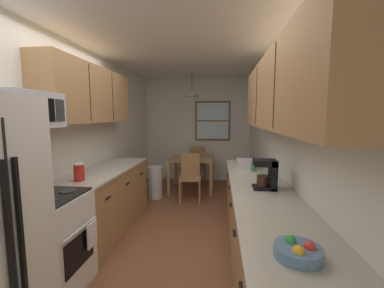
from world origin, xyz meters
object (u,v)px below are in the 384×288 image
object	(u,v)px
coffee_maker	(268,174)
fruit_bowl	(298,251)
dining_chair_far	(197,162)
trash_bin	(155,182)
storage_canister	(79,172)
dish_rack	(247,163)
stove_range	(47,243)
dining_chair_near	(190,175)
mug_spare	(264,178)
microwave_over_range	(25,110)
table_serving_bowl	(194,156)
mug_by_coffeemaker	(254,167)
dining_table	(192,162)

from	to	relation	value
coffee_maker	fruit_bowl	distance (m)	1.21
dining_chair_far	coffee_maker	world-z (taller)	coffee_maker
trash_bin	storage_canister	xyz separation A→B (m)	(-0.30, -2.08, 0.68)
fruit_bowl	dish_rack	distance (m)	2.26
stove_range	fruit_bowl	bearing A→B (deg)	-19.54
dining_chair_near	mug_spare	bearing A→B (deg)	-60.41
microwave_over_range	mug_spare	xyz separation A→B (m)	(2.17, 0.76, -0.73)
dining_chair_far	coffee_maker	distance (m)	3.61
dining_chair_near	table_serving_bowl	size ratio (longest dim) A/B	4.29
stove_range	dish_rack	xyz separation A→B (m)	(1.95, 1.56, 0.48)
trash_bin	mug_spare	size ratio (longest dim) A/B	5.17
coffee_maker	dish_rack	distance (m)	1.07
stove_range	table_serving_bowl	xyz separation A→B (m)	(1.00, 3.24, 0.28)
dining_chair_far	coffee_maker	xyz separation A→B (m)	(1.02, -3.42, 0.55)
stove_range	mug_spare	bearing A→B (deg)	20.23
fruit_bowl	microwave_over_range	bearing A→B (deg)	161.45
stove_range	mug_spare	size ratio (longest dim) A/B	8.89
dining_chair_far	storage_canister	xyz separation A→B (m)	(-1.02, -3.35, 0.50)
stove_range	mug_by_coffeemaker	size ratio (longest dim) A/B	9.88
stove_range	table_serving_bowl	world-z (taller)	stove_range
dining_table	mug_spare	bearing A→B (deg)	-66.42
storage_canister	fruit_bowl	distance (m)	2.35
dining_chair_near	coffee_maker	xyz separation A→B (m)	(1.03, -2.11, 0.55)
dining_table	table_serving_bowl	xyz separation A→B (m)	(0.04, -0.03, 0.14)
stove_range	mug_spare	distance (m)	2.24
storage_canister	mug_spare	bearing A→B (deg)	5.07
trash_bin	mug_by_coffeemaker	distance (m)	2.28
microwave_over_range	dining_chair_far	distance (m)	4.25
mug_spare	dish_rack	distance (m)	0.81
dining_chair_far	fruit_bowl	xyz separation A→B (m)	(0.95, -4.62, 0.44)
stove_range	dining_table	bearing A→B (deg)	73.62
dining_chair_far	trash_bin	xyz separation A→B (m)	(-0.72, -1.26, -0.18)
dining_chair_near	dining_chair_far	xyz separation A→B (m)	(0.01, 1.31, 0.00)
stove_range	dining_chair_far	world-z (taller)	stove_range
dining_chair_far	dish_rack	xyz separation A→B (m)	(0.93, -2.36, 0.45)
dining_chair_near	fruit_bowl	size ratio (longest dim) A/B	3.74
trash_bin	storage_canister	size ratio (longest dim) A/B	3.18
dining_table	table_serving_bowl	bearing A→B (deg)	-34.32
mug_spare	table_serving_bowl	size ratio (longest dim) A/B	0.59
dining_chair_near	fruit_bowl	world-z (taller)	fruit_bowl
microwave_over_range	dining_table	xyz separation A→B (m)	(1.07, 3.26, -1.06)
trash_bin	fruit_bowl	world-z (taller)	fruit_bowl
microwave_over_range	coffee_maker	xyz separation A→B (m)	(2.15, 0.50, -0.62)
coffee_maker	trash_bin	bearing A→B (deg)	128.99
dining_table	dish_rack	bearing A→B (deg)	-59.82
dining_table	stove_range	bearing A→B (deg)	-106.38
stove_range	table_serving_bowl	size ratio (longest dim) A/B	5.24
dining_table	dish_rack	xyz separation A→B (m)	(0.99, -1.70, 0.33)
stove_range	storage_canister	world-z (taller)	storage_canister
storage_canister	dining_chair_far	bearing A→B (deg)	73.04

